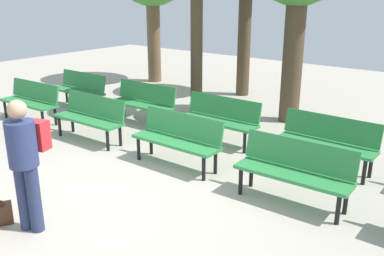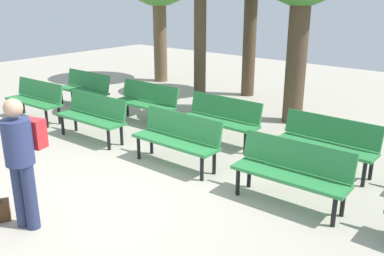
{
  "view_description": "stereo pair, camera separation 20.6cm",
  "coord_description": "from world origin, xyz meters",
  "px_view_note": "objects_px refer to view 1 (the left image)",
  "views": [
    {
      "loc": [
        4.26,
        -3.45,
        2.82
      ],
      "look_at": [
        0.0,
        1.98,
        0.55
      ],
      "focal_mm": 39.3,
      "sensor_mm": 36.0,
      "label": 1
    },
    {
      "loc": [
        4.42,
        -3.32,
        2.82
      ],
      "look_at": [
        0.0,
        1.98,
        0.55
      ],
      "focal_mm": 39.3,
      "sensor_mm": 36.0,
      "label": 2
    }
  ],
  "objects_px": {
    "bench_r0_c3": "(295,168)",
    "bench_r1_c2": "(220,117)",
    "bench_r1_c3": "(327,140)",
    "bench_r1_c1": "(143,101)",
    "bench_r0_c0": "(31,99)",
    "bench_r1_c0": "(80,88)",
    "bench_r0_c2": "(178,137)",
    "visitor_with_backpack": "(26,158)",
    "bench_r0_c1": "(91,115)"
  },
  "relations": [
    {
      "from": "bench_r0_c3",
      "to": "bench_r1_c2",
      "type": "bearing_deg",
      "value": 145.49
    },
    {
      "from": "bench_r0_c0",
      "to": "bench_r0_c3",
      "type": "relative_size",
      "value": 1.0
    },
    {
      "from": "bench_r0_c0",
      "to": "bench_r1_c1",
      "type": "xyz_separation_m",
      "value": [
        2.09,
        1.43,
        0.0
      ]
    },
    {
      "from": "bench_r0_c2",
      "to": "bench_r0_c0",
      "type": "bearing_deg",
      "value": -179.45
    },
    {
      "from": "bench_r1_c3",
      "to": "visitor_with_backpack",
      "type": "distance_m",
      "value": 4.58
    },
    {
      "from": "bench_r1_c3",
      "to": "bench_r0_c0",
      "type": "bearing_deg",
      "value": -166.28
    },
    {
      "from": "bench_r1_c1",
      "to": "bench_r0_c2",
      "type": "bearing_deg",
      "value": -34.28
    },
    {
      "from": "bench_r1_c0",
      "to": "bench_r1_c3",
      "type": "height_order",
      "value": "same"
    },
    {
      "from": "bench_r0_c2",
      "to": "visitor_with_backpack",
      "type": "xyz_separation_m",
      "value": [
        -0.14,
        -2.63,
        0.43
      ]
    },
    {
      "from": "bench_r0_c1",
      "to": "bench_r0_c3",
      "type": "distance_m",
      "value": 4.24
    },
    {
      "from": "bench_r0_c1",
      "to": "bench_r0_c2",
      "type": "distance_m",
      "value": 2.15
    },
    {
      "from": "bench_r0_c0",
      "to": "bench_r1_c1",
      "type": "bearing_deg",
      "value": 31.7
    },
    {
      "from": "bench_r1_c0",
      "to": "visitor_with_backpack",
      "type": "relative_size",
      "value": 0.97
    },
    {
      "from": "bench_r1_c0",
      "to": "bench_r1_c1",
      "type": "distance_m",
      "value": 2.14
    },
    {
      "from": "bench_r0_c1",
      "to": "bench_r0_c0",
      "type": "bearing_deg",
      "value": 178.25
    },
    {
      "from": "bench_r1_c1",
      "to": "visitor_with_backpack",
      "type": "xyz_separation_m",
      "value": [
        1.99,
        -3.98,
        0.43
      ]
    },
    {
      "from": "bench_r0_c2",
      "to": "bench_r0_c3",
      "type": "distance_m",
      "value": 2.09
    },
    {
      "from": "bench_r0_c1",
      "to": "bench_r1_c3",
      "type": "relative_size",
      "value": 1.01
    },
    {
      "from": "bench_r0_c3",
      "to": "bench_r1_c3",
      "type": "relative_size",
      "value": 1.01
    },
    {
      "from": "bench_r0_c3",
      "to": "bench_r1_c2",
      "type": "distance_m",
      "value": 2.6
    },
    {
      "from": "bench_r0_c1",
      "to": "bench_r0_c3",
      "type": "bearing_deg",
      "value": -0.85
    },
    {
      "from": "bench_r1_c1",
      "to": "bench_r1_c2",
      "type": "relative_size",
      "value": 1.01
    },
    {
      "from": "bench_r1_c3",
      "to": "bench_r1_c1",
      "type": "bearing_deg",
      "value": -179.0
    },
    {
      "from": "bench_r1_c2",
      "to": "bench_r0_c0",
      "type": "bearing_deg",
      "value": -160.94
    },
    {
      "from": "bench_r1_c3",
      "to": "bench_r1_c0",
      "type": "bearing_deg",
      "value": -178.7
    },
    {
      "from": "bench_r0_c2",
      "to": "visitor_with_backpack",
      "type": "relative_size",
      "value": 0.97
    },
    {
      "from": "bench_r1_c1",
      "to": "bench_r0_c0",
      "type": "bearing_deg",
      "value": -147.54
    },
    {
      "from": "bench_r0_c2",
      "to": "visitor_with_backpack",
      "type": "bearing_deg",
      "value": -93.67
    },
    {
      "from": "visitor_with_backpack",
      "to": "bench_r1_c2",
      "type": "bearing_deg",
      "value": -107.52
    },
    {
      "from": "bench_r0_c0",
      "to": "bench_r0_c1",
      "type": "height_order",
      "value": "same"
    },
    {
      "from": "bench_r0_c3",
      "to": "bench_r0_c0",
      "type": "bearing_deg",
      "value": 178.57
    },
    {
      "from": "bench_r1_c0",
      "to": "bench_r0_c2",
      "type": "bearing_deg",
      "value": -16.79
    },
    {
      "from": "bench_r1_c1",
      "to": "bench_r1_c0",
      "type": "bearing_deg",
      "value": 179.59
    },
    {
      "from": "bench_r0_c1",
      "to": "visitor_with_backpack",
      "type": "distance_m",
      "value": 3.27
    },
    {
      "from": "bench_r1_c1",
      "to": "bench_r1_c3",
      "type": "relative_size",
      "value": 1.01
    },
    {
      "from": "bench_r1_c3",
      "to": "visitor_with_backpack",
      "type": "xyz_separation_m",
      "value": [
        -2.14,
        -4.02,
        0.43
      ]
    },
    {
      "from": "bench_r1_c2",
      "to": "bench_r0_c2",
      "type": "bearing_deg",
      "value": -86.17
    },
    {
      "from": "bench_r0_c3",
      "to": "bench_r1_c1",
      "type": "distance_m",
      "value": 4.43
    },
    {
      "from": "bench_r0_c0",
      "to": "visitor_with_backpack",
      "type": "distance_m",
      "value": 4.83
    },
    {
      "from": "bench_r0_c3",
      "to": "bench_r1_c0",
      "type": "bearing_deg",
      "value": 166.34
    },
    {
      "from": "bench_r0_c2",
      "to": "bench_r1_c1",
      "type": "bearing_deg",
      "value": 147.09
    },
    {
      "from": "bench_r1_c1",
      "to": "bench_r0_c3",
      "type": "bearing_deg",
      "value": -19.81
    },
    {
      "from": "bench_r0_c3",
      "to": "visitor_with_backpack",
      "type": "distance_m",
      "value": 3.47
    },
    {
      "from": "bench_r0_c1",
      "to": "bench_r1_c0",
      "type": "height_order",
      "value": "same"
    },
    {
      "from": "bench_r0_c0",
      "to": "bench_r0_c1",
      "type": "relative_size",
      "value": 1.0
    },
    {
      "from": "bench_r0_c0",
      "to": "bench_r1_c1",
      "type": "distance_m",
      "value": 2.54
    },
    {
      "from": "bench_r1_c2",
      "to": "visitor_with_backpack",
      "type": "height_order",
      "value": "visitor_with_backpack"
    },
    {
      "from": "bench_r0_c0",
      "to": "bench_r0_c2",
      "type": "relative_size",
      "value": 1.01
    },
    {
      "from": "bench_r0_c3",
      "to": "visitor_with_backpack",
      "type": "bearing_deg",
      "value": -132.52
    },
    {
      "from": "bench_r1_c1",
      "to": "bench_r1_c3",
      "type": "xyz_separation_m",
      "value": [
        4.13,
        0.05,
        0.0
      ]
    }
  ]
}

